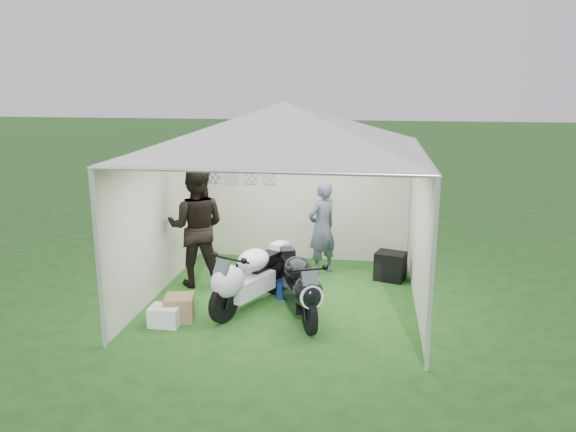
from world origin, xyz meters
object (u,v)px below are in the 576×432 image
Objects in this scene: motorcycle_black at (300,285)px; paddock_stand at (287,288)px; crate_1 at (179,308)px; crate_0 at (165,316)px; person_blue_jacket at (322,228)px; motorcycle_white at (248,276)px; person_dark_jacket at (197,227)px; canopy_tent at (284,131)px; equipment_box at (390,266)px.

motorcycle_black is 4.64× the size of paddock_stand.
crate_0 is at bearing -124.42° from crate_1.
crate_0 is (-1.94, -2.48, -0.68)m from person_blue_jacket.
motorcycle_white is 1.45m from person_dark_jacket.
crate_0 is (-1.47, -1.30, -2.44)m from canopy_tent.
crate_0 is (-1.81, -0.52, -0.35)m from motorcycle_black.
canopy_tent is 3.28× the size of motorcycle_white.
paddock_stand is at bearing 22.04° from person_blue_jacket.
person_dark_jacket reaches higher than motorcycle_black.
paddock_stand is at bearing -21.94° from canopy_tent.
person_blue_jacket is at bearing 70.51° from paddock_stand.
person_dark_jacket reaches higher than crate_1.
motorcycle_white is 0.83m from motorcycle_black.
motorcycle_white is 0.84m from paddock_stand.
equipment_box reaches higher than paddock_stand.
motorcycle_black is 1.73m from crate_1.
paddock_stand is (0.50, 0.56, -0.37)m from motorcycle_white.
motorcycle_white is 2.01m from person_blue_jacket.
canopy_tent is 2.19m from motorcycle_white.
motorcycle_black reaches higher than crate_1.
crate_0 is at bearing 174.63° from motorcycle_black.
equipment_box is at bearing -173.63° from person_dark_jacket.
equipment_box is at bearing 32.69° from paddock_stand.
equipment_box is (1.65, 1.02, -2.34)m from canopy_tent.
motorcycle_black reaches higher than crate_0.
crate_0 is 1.04× the size of crate_1.
person_dark_jacket reaches higher than motorcycle_white.
equipment_box is 3.89m from crate_0.
canopy_tent reaches higher than crate_0.
paddock_stand is 0.19× the size of person_dark_jacket.
person_blue_jacket is at bearing -162.38° from person_dark_jacket.
motorcycle_black is at bearing 16.12° from crate_0.
motorcycle_black reaches higher than paddock_stand.
crate_1 is (0.14, 0.20, 0.04)m from crate_0.
paddock_stand is 0.77× the size of equipment_box.
crate_1 is (0.17, -1.42, -0.81)m from person_dark_jacket.
person_dark_jacket is at bearing -167.53° from equipment_box.
motorcycle_white is 0.87× the size of person_dark_jacket.
motorcycle_white is 4.20× the size of crate_0.
paddock_stand is 1.44m from person_blue_jacket.
motorcycle_black is at bearing -68.50° from paddock_stand.
paddock_stand is (0.04, -0.02, -2.44)m from canopy_tent.
motorcycle_black is 1.92m from crate_0.
person_dark_jacket is at bearing 164.35° from motorcycle_white.
paddock_stand is at bearing 38.15° from crate_1.
canopy_tent is 2.21m from person_dark_jacket.
canopy_tent is 2.44m from paddock_stand.
canopy_tent reaches higher than motorcycle_black.
motorcycle_black is at bearing -126.23° from equipment_box.
person_dark_jacket reaches higher than paddock_stand.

